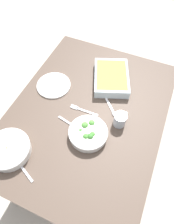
{
  "coord_description": "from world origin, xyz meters",
  "views": [
    {
      "loc": [
        -0.6,
        -0.26,
        1.75
      ],
      "look_at": [
        0.0,
        0.0,
        0.74
      ],
      "focal_mm": 32.13,
      "sensor_mm": 36.0,
      "label": 1
    }
  ],
  "objects_px": {
    "drink_cup": "(120,120)",
    "spoon_by_broccoli": "(74,126)",
    "spoon_by_stew": "(20,165)",
    "fork_on_table": "(82,110)",
    "side_plate": "(54,85)",
    "baking_dish": "(111,77)",
    "spoon_spare": "(111,109)",
    "stew_bowl": "(8,149)",
    "broccoli_bowl": "(88,133)"
  },
  "relations": [
    {
      "from": "spoon_spare",
      "to": "broccoli_bowl",
      "type": "bearing_deg",
      "value": 164.78
    },
    {
      "from": "spoon_by_broccoli",
      "to": "spoon_spare",
      "type": "distance_m",
      "value": 0.26
    },
    {
      "from": "broccoli_bowl",
      "to": "spoon_by_broccoli",
      "type": "bearing_deg",
      "value": 78.2
    },
    {
      "from": "drink_cup",
      "to": "spoon_by_broccoli",
      "type": "distance_m",
      "value": 0.26
    },
    {
      "from": "drink_cup",
      "to": "spoon_spare",
      "type": "relative_size",
      "value": 0.61
    },
    {
      "from": "stew_bowl",
      "to": "spoon_spare",
      "type": "bearing_deg",
      "value": -40.51
    },
    {
      "from": "baking_dish",
      "to": "spoon_by_broccoli",
      "type": "height_order",
      "value": "baking_dish"
    },
    {
      "from": "stew_bowl",
      "to": "spoon_spare",
      "type": "height_order",
      "value": "stew_bowl"
    },
    {
      "from": "side_plate",
      "to": "spoon_by_stew",
      "type": "xyz_separation_m",
      "value": [
        -0.54,
        -0.1,
        -0.0
      ]
    },
    {
      "from": "broccoli_bowl",
      "to": "drink_cup",
      "type": "xyz_separation_m",
      "value": [
        0.14,
        -0.13,
        0.01
      ]
    },
    {
      "from": "baking_dish",
      "to": "spoon_by_stew",
      "type": "height_order",
      "value": "baking_dish"
    },
    {
      "from": "drink_cup",
      "to": "stew_bowl",
      "type": "bearing_deg",
      "value": 129.71
    },
    {
      "from": "stew_bowl",
      "to": "drink_cup",
      "type": "distance_m",
      "value": 0.62
    },
    {
      "from": "baking_dish",
      "to": "fork_on_table",
      "type": "bearing_deg",
      "value": 164.65
    },
    {
      "from": "broccoli_bowl",
      "to": "baking_dish",
      "type": "xyz_separation_m",
      "value": [
        0.44,
        0.02,
        0.0
      ]
    },
    {
      "from": "stew_bowl",
      "to": "drink_cup",
      "type": "height_order",
      "value": "drink_cup"
    },
    {
      "from": "stew_bowl",
      "to": "broccoli_bowl",
      "type": "bearing_deg",
      "value": -53.74
    },
    {
      "from": "stew_bowl",
      "to": "fork_on_table",
      "type": "distance_m",
      "value": 0.46
    },
    {
      "from": "stew_bowl",
      "to": "fork_on_table",
      "type": "xyz_separation_m",
      "value": [
        0.39,
        -0.24,
        -0.03
      ]
    },
    {
      "from": "spoon_by_stew",
      "to": "spoon_spare",
      "type": "height_order",
      "value": "same"
    },
    {
      "from": "spoon_by_stew",
      "to": "broccoli_bowl",
      "type": "bearing_deg",
      "value": -40.77
    },
    {
      "from": "spoon_by_stew",
      "to": "fork_on_table",
      "type": "height_order",
      "value": "spoon_by_stew"
    },
    {
      "from": "stew_bowl",
      "to": "spoon_spare",
      "type": "relative_size",
      "value": 1.68
    },
    {
      "from": "broccoli_bowl",
      "to": "baking_dish",
      "type": "height_order",
      "value": "broccoli_bowl"
    },
    {
      "from": "broccoli_bowl",
      "to": "spoon_spare",
      "type": "xyz_separation_m",
      "value": [
        0.22,
        -0.06,
        -0.03
      ]
    },
    {
      "from": "baking_dish",
      "to": "drink_cup",
      "type": "bearing_deg",
      "value": -152.15
    },
    {
      "from": "drink_cup",
      "to": "fork_on_table",
      "type": "bearing_deg",
      "value": 90.7
    },
    {
      "from": "baking_dish",
      "to": "side_plate",
      "type": "xyz_separation_m",
      "value": [
        -0.19,
        0.33,
        -0.03
      ]
    },
    {
      "from": "drink_cup",
      "to": "fork_on_table",
      "type": "height_order",
      "value": "drink_cup"
    },
    {
      "from": "stew_bowl",
      "to": "fork_on_table",
      "type": "height_order",
      "value": "stew_bowl"
    },
    {
      "from": "stew_bowl",
      "to": "baking_dish",
      "type": "distance_m",
      "value": 0.76
    },
    {
      "from": "spoon_by_stew",
      "to": "fork_on_table",
      "type": "distance_m",
      "value": 0.46
    },
    {
      "from": "drink_cup",
      "to": "spoon_by_broccoli",
      "type": "relative_size",
      "value": 0.49
    },
    {
      "from": "drink_cup",
      "to": "spoon_spare",
      "type": "distance_m",
      "value": 0.11
    },
    {
      "from": "side_plate",
      "to": "spoon_by_broccoli",
      "type": "relative_size",
      "value": 1.26
    },
    {
      "from": "spoon_by_stew",
      "to": "baking_dish",
      "type": "bearing_deg",
      "value": -17.76
    },
    {
      "from": "side_plate",
      "to": "baking_dish",
      "type": "bearing_deg",
      "value": -59.96
    },
    {
      "from": "baking_dish",
      "to": "fork_on_table",
      "type": "distance_m",
      "value": 0.31
    },
    {
      "from": "spoon_by_stew",
      "to": "fork_on_table",
      "type": "bearing_deg",
      "value": -19.35
    },
    {
      "from": "stew_bowl",
      "to": "baking_dish",
      "type": "xyz_separation_m",
      "value": [
        0.69,
        -0.32,
        0.0
      ]
    },
    {
      "from": "stew_bowl",
      "to": "drink_cup",
      "type": "relative_size",
      "value": 2.75
    },
    {
      "from": "broccoli_bowl",
      "to": "spoon_spare",
      "type": "relative_size",
      "value": 1.56
    },
    {
      "from": "stew_bowl",
      "to": "spoon_by_stew",
      "type": "relative_size",
      "value": 1.4
    },
    {
      "from": "side_plate",
      "to": "spoon_spare",
      "type": "height_order",
      "value": "side_plate"
    },
    {
      "from": "side_plate",
      "to": "spoon_by_stew",
      "type": "bearing_deg",
      "value": -169.81
    },
    {
      "from": "spoon_by_stew",
      "to": "drink_cup",
      "type": "bearing_deg",
      "value": -41.44
    },
    {
      "from": "spoon_by_broccoli",
      "to": "spoon_spare",
      "type": "bearing_deg",
      "value": -38.21
    },
    {
      "from": "stew_bowl",
      "to": "baking_dish",
      "type": "relative_size",
      "value": 0.65
    },
    {
      "from": "broccoli_bowl",
      "to": "drink_cup",
      "type": "height_order",
      "value": "drink_cup"
    },
    {
      "from": "broccoli_bowl",
      "to": "spoon_by_broccoli",
      "type": "distance_m",
      "value": 0.1
    }
  ]
}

